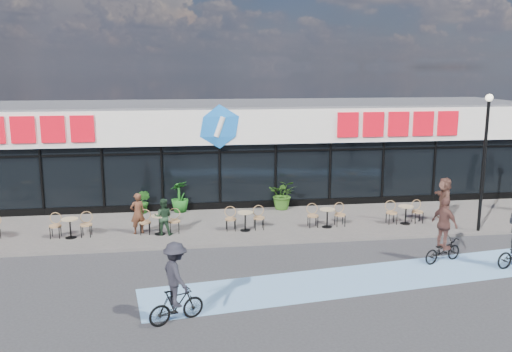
# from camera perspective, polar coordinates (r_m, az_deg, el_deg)

# --- Properties ---
(ground) EXTENTS (120.00, 120.00, 0.00)m
(ground) POSITION_cam_1_polar(r_m,az_deg,el_deg) (17.60, -2.02, -9.56)
(ground) COLOR #28282B
(ground) RESTS_ON ground
(sidewalk) EXTENTS (44.00, 5.00, 0.10)m
(sidewalk) POSITION_cam_1_polar(r_m,az_deg,el_deg) (21.83, -3.29, -5.24)
(sidewalk) COLOR #59534E
(sidewalk) RESTS_ON ground
(bike_lane) EXTENTS (14.17, 4.13, 0.01)m
(bike_lane) POSITION_cam_1_polar(r_m,az_deg,el_deg) (17.10, 12.22, -10.43)
(bike_lane) COLOR #6694C1
(bike_lane) RESTS_ON ground
(building) EXTENTS (30.60, 6.57, 4.75)m
(building) POSITION_cam_1_polar(r_m,az_deg,el_deg) (26.63, -4.35, 2.82)
(building) COLOR black
(building) RESTS_ON ground
(lamp_post) EXTENTS (0.28, 0.28, 5.23)m
(lamp_post) POSITION_cam_1_polar(r_m,az_deg,el_deg) (22.04, 22.94, 2.43)
(lamp_post) COLOR black
(lamp_post) RESTS_ON sidewalk
(bistro_set_2) EXTENTS (1.54, 0.62, 0.90)m
(bistro_set_2) POSITION_cam_1_polar(r_m,az_deg,el_deg) (21.21, -18.93, -4.93)
(bistro_set_2) COLOR tan
(bistro_set_2) RESTS_ON sidewalk
(bistro_set_3) EXTENTS (1.54, 0.62, 0.90)m
(bistro_set_3) POSITION_cam_1_polar(r_m,az_deg,el_deg) (20.83, -10.10, -4.77)
(bistro_set_3) COLOR tan
(bistro_set_3) RESTS_ON sidewalk
(bistro_set_4) EXTENTS (1.54, 0.62, 0.90)m
(bistro_set_4) POSITION_cam_1_polar(r_m,az_deg,el_deg) (20.95, -1.17, -4.49)
(bistro_set_4) COLOR tan
(bistro_set_4) RESTS_ON sidewalk
(bistro_set_5) EXTENTS (1.54, 0.62, 0.90)m
(bistro_set_5) POSITION_cam_1_polar(r_m,az_deg,el_deg) (21.57, 7.44, -4.12)
(bistro_set_5) COLOR tan
(bistro_set_5) RESTS_ON sidewalk
(bistro_set_6) EXTENTS (1.54, 0.62, 0.90)m
(bistro_set_6) POSITION_cam_1_polar(r_m,az_deg,el_deg) (22.64, 15.40, -3.70)
(bistro_set_6) COLOR tan
(bistro_set_6) RESTS_ON sidewalk
(potted_plant_left) EXTENTS (0.73, 0.70, 1.03)m
(potted_plant_left) POSITION_cam_1_polar(r_m,az_deg,el_deg) (23.80, -11.72, -2.65)
(potted_plant_left) COLOR #1D4F16
(potted_plant_left) RESTS_ON sidewalk
(potted_plant_mid) EXTENTS (1.06, 1.06, 1.36)m
(potted_plant_mid) POSITION_cam_1_polar(r_m,az_deg,el_deg) (23.74, -8.03, -2.15)
(potted_plant_mid) COLOR #185317
(potted_plant_mid) RESTS_ON sidewalk
(potted_plant_right) EXTENTS (1.48, 1.38, 1.34)m
(potted_plant_right) POSITION_cam_1_polar(r_m,az_deg,el_deg) (23.97, 2.87, -1.94)
(potted_plant_right) COLOR #2C5719
(potted_plant_right) RESTS_ON sidewalk
(patron_left) EXTENTS (0.67, 0.57, 1.57)m
(patron_left) POSITION_cam_1_polar(r_m,az_deg,el_deg) (20.91, -12.35, -3.87)
(patron_left) COLOR #49291A
(patron_left) RESTS_ON sidewalk
(patron_right) EXTENTS (0.75, 0.62, 1.39)m
(patron_right) POSITION_cam_1_polar(r_m,az_deg,el_deg) (20.59, -9.74, -4.25)
(patron_right) COLOR #1B321F
(patron_right) RESTS_ON sidewalk
(pedestrian_a) EXTENTS (0.93, 1.72, 1.77)m
(pedestrian_a) POSITION_cam_1_polar(r_m,az_deg,el_deg) (23.57, 19.21, -2.26)
(pedestrian_a) COLOR brown
(pedestrian_a) RESTS_ON sidewalk
(cyclist_b) EXTENTS (1.62, 1.09, 2.17)m
(cyclist_b) POSITION_cam_1_polar(r_m,az_deg,el_deg) (18.75, 19.15, -6.02)
(cyclist_b) COLOR black
(cyclist_b) RESTS_ON ground
(cyclist_c) EXTENTS (1.52, 1.22, 2.10)m
(cyclist_c) POSITION_cam_1_polar(r_m,az_deg,el_deg) (13.81, -8.42, -11.30)
(cyclist_c) COLOR black
(cyclist_c) RESTS_ON ground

